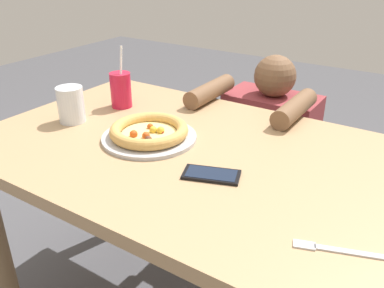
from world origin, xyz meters
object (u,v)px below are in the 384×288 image
Objects in this scene: fork at (339,250)px; cell_phone at (211,175)px; drink_cup_colored at (121,90)px; pizza_near at (149,133)px; water_cup_clear at (71,104)px; diner_seated at (266,165)px.

fork is 1.19× the size of cell_phone.
drink_cup_colored reaches higher than fork.
cell_phone is (0.28, -0.09, -0.02)m from pizza_near.
pizza_near is 1.30× the size of drink_cup_colored.
pizza_near is 2.43× the size of water_cup_clear.
water_cup_clear is at bearing -124.26° from diner_seated.
fork is at bearing -17.52° from cell_phone.
pizza_near is at bearing 5.52° from water_cup_clear.
pizza_near is 0.33× the size of diner_seated.
diner_seated reaches higher than cell_phone.
pizza_near reaches higher than fork.
cell_phone is (0.59, -0.06, -0.06)m from water_cup_clear.
water_cup_clear is 0.14× the size of diner_seated.
diner_seated is (0.14, 0.64, -0.37)m from pizza_near.
pizza_near is 0.30m from cell_phone.
cell_phone is at bearing 162.48° from fork.
cell_phone is at bearing -79.46° from diner_seated.
drink_cup_colored is 0.61m from cell_phone.
diner_seated is at bearing 120.56° from fork.
pizza_near is 1.51× the size of fork.
diner_seated is at bearing 55.74° from water_cup_clear.
diner_seated is (-0.14, 0.73, -0.35)m from cell_phone.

